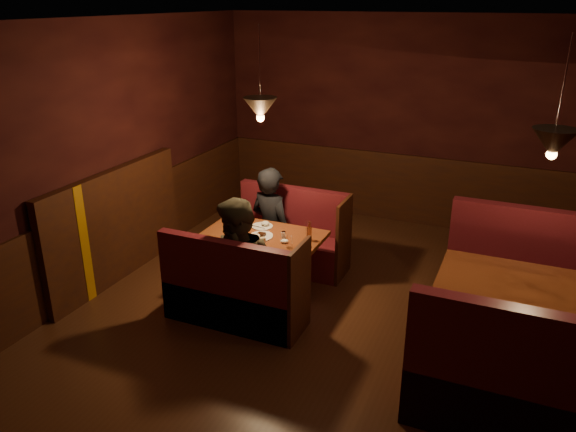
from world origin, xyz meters
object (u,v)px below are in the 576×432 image
at_px(second_bench_far, 528,288).
at_px(diner_a, 271,205).
at_px(main_table, 264,248).
at_px(diner_b, 238,247).
at_px(second_table, 524,308).
at_px(main_bench_far, 291,242).
at_px(main_bench_near, 234,297).
at_px(second_bench_near, 520,395).

bearing_deg(second_bench_far, diner_a, 178.10).
distance_m(main_table, second_bench_far, 2.74).
distance_m(second_bench_far, diner_b, 2.92).
distance_m(second_table, second_bench_far, 0.91).
distance_m(main_table, second_table, 2.68).
distance_m(main_bench_far, diner_a, 0.55).
xyz_separation_m(main_bench_near, second_bench_far, (2.67, 1.23, 0.06)).
relative_size(main_table, second_table, 0.88).
height_order(main_bench_near, second_table, main_bench_near).
xyz_separation_m(second_table, diner_b, (-2.62, -0.26, 0.20)).
bearing_deg(second_bench_far, diner_b, -156.71).
relative_size(main_bench_far, main_bench_near, 1.00).
relative_size(main_bench_near, second_table, 0.96).
bearing_deg(diner_a, second_bench_far, -163.98).
xyz_separation_m(second_table, second_bench_near, (0.03, -0.88, -0.25)).
bearing_deg(main_bench_far, diner_a, -147.11).
height_order(main_table, main_bench_near, main_bench_near).
xyz_separation_m(diner_a, diner_b, (0.23, -1.24, 0.01)).
height_order(main_bench_near, second_bench_far, second_bench_far).
xyz_separation_m(main_bench_far, second_bench_near, (2.67, -1.99, 0.06)).
height_order(second_table, second_bench_near, second_bench_near).
height_order(main_bench_far, main_bench_near, same).
relative_size(second_table, diner_b, 0.90).
height_order(diner_a, diner_b, diner_b).
xyz_separation_m(second_table, second_bench_far, (0.03, 0.88, -0.25)).
height_order(second_table, diner_a, diner_a).
bearing_deg(main_table, second_table, -8.11).
xyz_separation_m(main_table, diner_a, (-0.19, 0.60, 0.27)).
xyz_separation_m(main_table, second_bench_near, (2.68, -1.26, -0.16)).
relative_size(main_table, second_bench_near, 0.79).
bearing_deg(second_bench_near, second_table, 92.20).
relative_size(main_table, diner_a, 0.80).
height_order(second_bench_near, diner_a, diner_a).
distance_m(main_table, diner_a, 0.68).
relative_size(main_bench_near, second_bench_near, 0.87).
xyz_separation_m(main_bench_far, diner_b, (0.02, -1.37, 0.51)).
bearing_deg(second_bench_far, main_table, -169.43).
relative_size(main_bench_near, diner_b, 0.86).
bearing_deg(main_table, main_bench_near, -88.75).
relative_size(main_bench_near, diner_a, 0.88).
bearing_deg(main_bench_far, diner_b, -89.20).
distance_m(main_bench_far, diner_b, 1.46).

